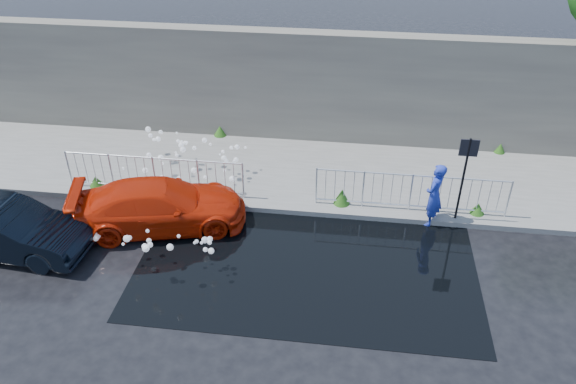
# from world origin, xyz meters

# --- Properties ---
(ground) EXTENTS (90.00, 90.00, 0.00)m
(ground) POSITION_xyz_m (0.00, 0.00, 0.00)
(ground) COLOR black
(ground) RESTS_ON ground
(pavement) EXTENTS (30.00, 4.00, 0.15)m
(pavement) POSITION_xyz_m (0.00, 5.00, 0.07)
(pavement) COLOR slate
(pavement) RESTS_ON ground
(curb) EXTENTS (30.00, 0.25, 0.16)m
(curb) POSITION_xyz_m (0.00, 3.00, 0.08)
(curb) COLOR slate
(curb) RESTS_ON ground
(retaining_wall) EXTENTS (30.00, 0.60, 3.50)m
(retaining_wall) POSITION_xyz_m (0.00, 7.20, 1.90)
(retaining_wall) COLOR #5D564E
(retaining_wall) RESTS_ON pavement
(puddle) EXTENTS (8.00, 5.00, 0.01)m
(puddle) POSITION_xyz_m (0.50, 1.00, 0.01)
(puddle) COLOR black
(puddle) RESTS_ON ground
(sign_post) EXTENTS (0.45, 0.06, 2.50)m
(sign_post) POSITION_xyz_m (4.20, 3.10, 1.72)
(sign_post) COLOR black
(sign_post) RESTS_ON ground
(railing_left) EXTENTS (5.05, 0.05, 1.10)m
(railing_left) POSITION_xyz_m (-4.00, 3.35, 0.74)
(railing_left) COLOR silver
(railing_left) RESTS_ON pavement
(railing_right) EXTENTS (5.05, 0.05, 1.10)m
(railing_right) POSITION_xyz_m (3.00, 3.35, 0.74)
(railing_right) COLOR silver
(railing_right) RESTS_ON pavement
(weeds) EXTENTS (12.17, 3.93, 0.45)m
(weeds) POSITION_xyz_m (-0.03, 4.44, 0.33)
(weeds) COLOR #174211
(weeds) RESTS_ON pavement
(water_spray) EXTENTS (3.52, 5.72, 0.98)m
(water_spray) POSITION_xyz_m (-3.29, 3.08, 0.73)
(water_spray) COLOR white
(water_spray) RESTS_ON ground
(red_car) EXTENTS (4.66, 2.83, 1.26)m
(red_car) POSITION_xyz_m (-3.40, 2.00, 0.63)
(red_car) COLOR red
(red_car) RESTS_ON ground
(dark_car) EXTENTS (4.05, 1.68, 1.30)m
(dark_car) POSITION_xyz_m (-6.71, 0.51, 0.65)
(dark_car) COLOR black
(dark_car) RESTS_ON ground
(person) EXTENTS (0.67, 0.77, 1.77)m
(person) POSITION_xyz_m (3.55, 3.00, 0.88)
(person) COLOR #2336B1
(person) RESTS_ON ground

